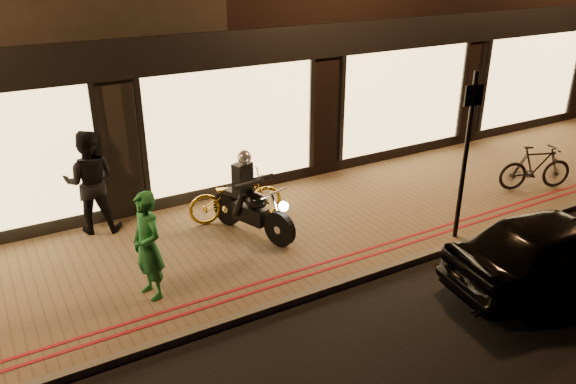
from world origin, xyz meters
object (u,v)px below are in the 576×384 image
object	(u,v)px
sign_post	(466,149)
person_green	(148,246)
motorcycle	(251,203)
parked_car	(559,251)
bicycle_gold	(236,197)

from	to	relation	value
sign_post	person_green	size ratio (longest dim) A/B	1.79
motorcycle	parked_car	xyz separation A→B (m)	(3.44, -3.77, -0.10)
motorcycle	bicycle_gold	size ratio (longest dim) A/B	1.04
sign_post	person_green	distance (m)	5.47
parked_car	bicycle_gold	bearing A→B (deg)	45.78
motorcycle	parked_car	distance (m)	5.10
sign_post	parked_car	bearing A→B (deg)	-81.14
sign_post	person_green	bearing A→B (deg)	170.32
motorcycle	person_green	xyz separation A→B (m)	(-2.17, -1.04, 0.22)
motorcycle	sign_post	size ratio (longest dim) A/B	0.62
bicycle_gold	parked_car	world-z (taller)	parked_car
sign_post	bicycle_gold	size ratio (longest dim) A/B	1.67
person_green	sign_post	bearing A→B (deg)	66.02
bicycle_gold	parked_car	size ratio (longest dim) A/B	0.49
bicycle_gold	person_green	world-z (taller)	person_green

